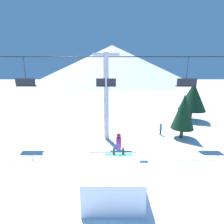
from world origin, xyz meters
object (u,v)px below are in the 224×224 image
at_px(snowboarder, 118,144).
at_px(distant_skier, 160,129).
at_px(pine_tree_near, 183,112).
at_px(snow_ramp, 112,180).

relative_size(snowboarder, distant_skier, 1.29).
bearing_deg(pine_tree_near, snowboarder, -133.32).
height_order(snow_ramp, distant_skier, snow_ramp).
xyz_separation_m(snow_ramp, snowboarder, (0.34, 1.26, 1.53)).
relative_size(snow_ramp, snowboarder, 2.06).
height_order(pine_tree_near, distant_skier, pine_tree_near).
bearing_deg(snowboarder, pine_tree_near, 46.68).
distance_m(snow_ramp, pine_tree_near, 10.88).
distance_m(snow_ramp, snowboarder, 2.01).
height_order(snow_ramp, pine_tree_near, pine_tree_near).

